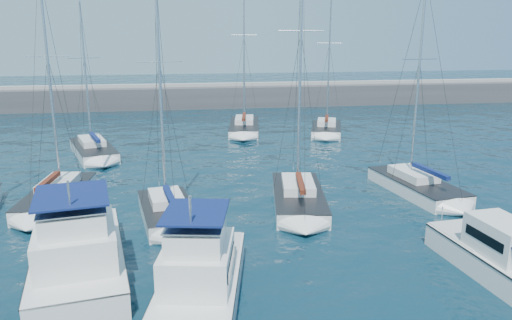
{
  "coord_description": "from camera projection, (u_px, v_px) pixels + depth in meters",
  "views": [
    {
      "loc": [
        -2.22,
        -22.53,
        11.08
      ],
      "look_at": [
        2.4,
        8.04,
        3.0
      ],
      "focal_mm": 35.0,
      "sensor_mm": 36.0,
      "label": 1
    }
  ],
  "objects": [
    {
      "name": "ground",
      "position": [
        232.0,
        261.0,
        24.67
      ],
      "size": [
        220.0,
        220.0,
        0.0
      ],
      "primitive_type": "plane",
      "color": "black",
      "rests_on": "ground"
    },
    {
      "name": "motor_yacht_stbd_inner",
      "position": [
        201.0,
        275.0,
        20.84
      ],
      "size": [
        4.62,
        8.56,
        4.69
      ],
      "rotation": [
        0.0,
        0.0,
        -0.18
      ],
      "color": "silver",
      "rests_on": "ground"
    },
    {
      "name": "sailboat_mid_e",
      "position": [
        416.0,
        186.0,
        34.9
      ],
      "size": [
        4.29,
        8.58,
        14.69
      ],
      "rotation": [
        0.0,
        0.0,
        0.16
      ],
      "color": "silver",
      "rests_on": "ground"
    },
    {
      "name": "sailboat_mid_d",
      "position": [
        298.0,
        197.0,
        32.45
      ],
      "size": [
        4.46,
        9.0,
        17.79
      ],
      "rotation": [
        0.0,
        0.0,
        -0.16
      ],
      "color": "silver",
      "rests_on": "ground"
    },
    {
      "name": "sailboat_back_c",
      "position": [
        326.0,
        129.0,
        54.65
      ],
      "size": [
        5.01,
        7.62,
        15.61
      ],
      "rotation": [
        0.0,
        0.0,
        -0.3
      ],
      "color": "silver",
      "rests_on": "ground"
    },
    {
      "name": "sailboat_back_a",
      "position": [
        93.0,
        150.0,
        45.37
      ],
      "size": [
        5.6,
        9.14,
        13.86
      ],
      "rotation": [
        0.0,
        0.0,
        0.32
      ],
      "color": "silver",
      "rests_on": "ground"
    },
    {
      "name": "sailboat_mid_b",
      "position": [
        57.0,
        196.0,
        32.73
      ],
      "size": [
        3.83,
        8.52,
        15.18
      ],
      "rotation": [
        0.0,
        0.0,
        -0.1
      ],
      "color": "silver",
      "rests_on": "ground"
    },
    {
      "name": "motor_yacht_port_inner",
      "position": [
        78.0,
        253.0,
        22.91
      ],
      "size": [
        5.65,
        10.5,
        4.69
      ],
      "rotation": [
        0.0,
        0.0,
        0.17
      ],
      "color": "silver",
      "rests_on": "ground"
    },
    {
      "name": "breakwater",
      "position": [
        196.0,
        100.0,
        74.16
      ],
      "size": [
        160.0,
        6.0,
        4.45
      ],
      "color": "#424244",
      "rests_on": "ground"
    },
    {
      "name": "sailboat_back_b",
      "position": [
        244.0,
        127.0,
        56.04
      ],
      "size": [
        4.5,
        9.61,
        16.98
      ],
      "rotation": [
        0.0,
        0.0,
        -0.15
      ],
      "color": "silver",
      "rests_on": "ground"
    },
    {
      "name": "motor_yacht_stbd_outer",
      "position": [
        491.0,
        254.0,
        23.26
      ],
      "size": [
        2.94,
        6.89,
        3.2
      ],
      "rotation": [
        0.0,
        0.0,
        0.09
      ],
      "color": "silver",
      "rests_on": "ground"
    },
    {
      "name": "sailboat_mid_c",
      "position": [
        168.0,
        211.0,
        29.91
      ],
      "size": [
        3.97,
        7.12,
        14.93
      ],
      "rotation": [
        0.0,
        0.0,
        0.16
      ],
      "color": "silver",
      "rests_on": "ground"
    }
  ]
}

